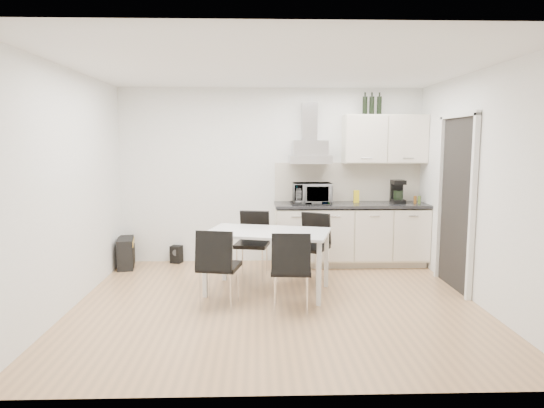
# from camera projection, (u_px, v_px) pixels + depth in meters

# --- Properties ---
(ground) EXTENTS (4.50, 4.50, 0.00)m
(ground) POSITION_uv_depth(u_px,v_px,m) (277.00, 303.00, 5.46)
(ground) COLOR tan
(ground) RESTS_ON ground
(wall_back) EXTENTS (4.50, 0.10, 2.60)m
(wall_back) POSITION_uv_depth(u_px,v_px,m) (271.00, 176.00, 7.28)
(wall_back) COLOR white
(wall_back) RESTS_ON ground
(wall_front) EXTENTS (4.50, 0.10, 2.60)m
(wall_front) POSITION_uv_depth(u_px,v_px,m) (289.00, 217.00, 3.31)
(wall_front) COLOR white
(wall_front) RESTS_ON ground
(wall_left) EXTENTS (0.10, 4.00, 2.60)m
(wall_left) POSITION_uv_depth(u_px,v_px,m) (69.00, 189.00, 5.23)
(wall_left) COLOR white
(wall_left) RESTS_ON ground
(wall_right) EXTENTS (0.10, 4.00, 2.60)m
(wall_right) POSITION_uv_depth(u_px,v_px,m) (480.00, 188.00, 5.36)
(wall_right) COLOR white
(wall_right) RESTS_ON ground
(ceiling) EXTENTS (4.50, 4.50, 0.00)m
(ceiling) POSITION_uv_depth(u_px,v_px,m) (277.00, 67.00, 5.13)
(ceiling) COLOR white
(ceiling) RESTS_ON wall_back
(doorway) EXTENTS (0.08, 1.04, 2.10)m
(doorway) POSITION_uv_depth(u_px,v_px,m) (455.00, 204.00, 5.94)
(doorway) COLOR white
(doorway) RESTS_ON ground
(kitchenette) EXTENTS (2.22, 0.64, 2.52)m
(kitchenette) POSITION_uv_depth(u_px,v_px,m) (353.00, 209.00, 7.11)
(kitchenette) COLOR beige
(kitchenette) RESTS_ON ground
(dining_table) EXTENTS (1.60, 1.16, 0.75)m
(dining_table) POSITION_uv_depth(u_px,v_px,m) (268.00, 237.00, 5.81)
(dining_table) COLOR white
(dining_table) RESTS_ON ground
(chair_far_left) EXTENTS (0.53, 0.57, 0.88)m
(chair_far_left) POSITION_uv_depth(u_px,v_px,m) (252.00, 245.00, 6.46)
(chair_far_left) COLOR black
(chair_far_left) RESTS_ON ground
(chair_far_right) EXTENTS (0.64, 0.66, 0.88)m
(chair_far_right) POSITION_uv_depth(u_px,v_px,m) (310.00, 248.00, 6.28)
(chair_far_right) COLOR black
(chair_far_right) RESTS_ON ground
(chair_near_left) EXTENTS (0.53, 0.58, 0.88)m
(chair_near_left) POSITION_uv_depth(u_px,v_px,m) (219.00, 267.00, 5.32)
(chair_near_left) COLOR black
(chair_near_left) RESTS_ON ground
(chair_near_right) EXTENTS (0.48, 0.53, 0.88)m
(chair_near_right) POSITION_uv_depth(u_px,v_px,m) (291.00, 271.00, 5.18)
(chair_near_right) COLOR black
(chair_near_right) RESTS_ON ground
(guitar_amp) EXTENTS (0.32, 0.55, 0.43)m
(guitar_amp) POSITION_uv_depth(u_px,v_px,m) (126.00, 253.00, 7.00)
(guitar_amp) COLOR black
(guitar_amp) RESTS_ON ground
(floor_speaker) EXTENTS (0.19, 0.18, 0.26)m
(floor_speaker) POSITION_uv_depth(u_px,v_px,m) (176.00, 254.00, 7.28)
(floor_speaker) COLOR black
(floor_speaker) RESTS_ON ground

